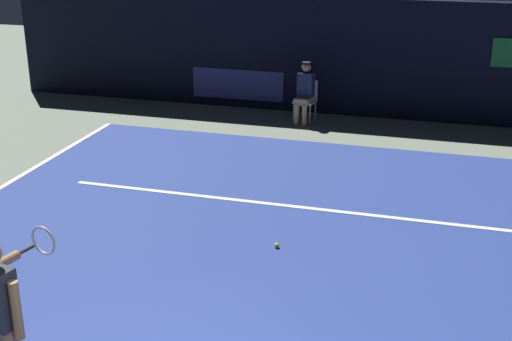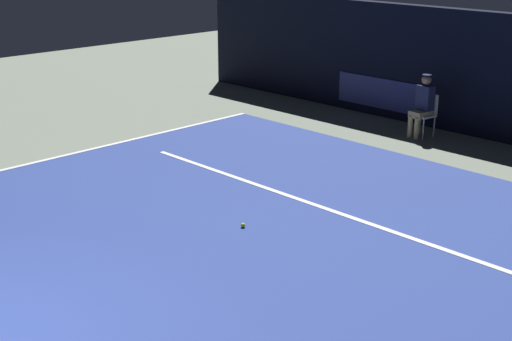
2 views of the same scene
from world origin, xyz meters
name	(u,v)px [view 1 (image 1 of 2)]	position (x,y,z in m)	size (l,w,h in m)	color
ground_plane	(292,262)	(0.00, 4.06, 0.00)	(33.39, 33.39, 0.00)	gray
court_surface	(292,262)	(0.00, 4.06, 0.01)	(10.65, 10.11, 0.01)	navy
line_service	(318,209)	(0.00, 5.83, 0.01)	(8.30, 0.10, 0.01)	white
back_wall	(369,58)	(0.00, 11.40, 1.30)	(17.18, 0.33, 2.60)	black
tennis_player	(1,316)	(-1.84, 0.55, 0.99)	(0.51, 1.02, 1.73)	#8C6647
line_judge_on_chair	(305,92)	(-1.24, 10.46, 0.69)	(0.49, 0.57, 1.32)	white
tennis_ball	(277,245)	(-0.29, 4.39, 0.05)	(0.07, 0.07, 0.07)	#CCE033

